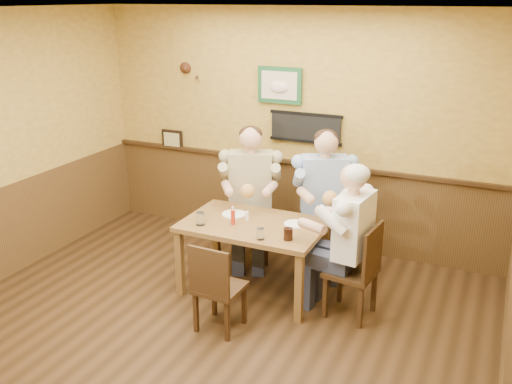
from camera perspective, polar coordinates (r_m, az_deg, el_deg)
room at (r=4.58m, az=-4.63°, el=3.61°), size 5.02×5.03×2.81m
dining_table at (r=5.74m, az=-0.25°, el=-3.96°), size 1.40×0.90×0.75m
chair_back_left at (r=6.51m, az=-0.51°, el=-2.65°), size 0.59×0.59×0.99m
chair_back_right at (r=6.34m, az=6.66°, el=-3.38°), size 0.61×0.61×0.99m
chair_right_end at (r=5.46m, az=9.50°, el=-7.67°), size 0.48×0.48×0.94m
chair_near_side at (r=5.21m, az=-3.63°, el=-9.31°), size 0.41×0.41×0.86m
diner_tan_shirt at (r=6.44m, az=-0.52°, el=-0.90°), size 0.84×0.84×1.41m
diner_blue_polo at (r=6.26m, az=6.73°, el=-1.58°), size 0.87×0.87×1.42m
diner_white_elder at (r=5.37m, az=9.62°, el=-5.75°), size 0.69×0.69×1.34m
water_glass_left at (r=5.66m, az=-5.59°, el=-2.67°), size 0.11×0.11×0.13m
water_glass_mid at (r=5.31m, az=0.45°, el=-4.21°), size 0.08×0.08×0.11m
cola_tumbler at (r=5.31m, az=3.24°, el=-4.22°), size 0.11×0.11×0.11m
hot_sauce_bottle at (r=5.64m, az=-2.32°, el=-2.46°), size 0.05×0.05×0.17m
salt_shaker at (r=5.76m, az=-0.90°, el=-2.41°), size 0.04×0.04×0.09m
pepper_shaker at (r=5.83m, az=-2.34°, el=-2.18°), size 0.04×0.04×0.08m
plate_far_left at (r=5.91m, az=-2.22°, el=-2.22°), size 0.27×0.27×0.02m
plate_far_right at (r=5.67m, az=3.94°, el=-3.21°), size 0.26×0.26×0.01m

